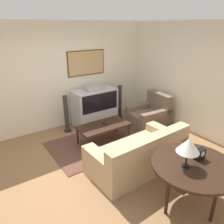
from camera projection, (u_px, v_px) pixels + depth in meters
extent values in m
plane|color=#8E6642|center=(103.00, 162.00, 4.44)|extent=(12.00, 12.00, 0.00)
cube|color=beige|center=(57.00, 77.00, 5.56)|extent=(12.00, 0.06, 2.70)
cube|color=#4C381E|center=(86.00, 63.00, 5.85)|extent=(1.09, 0.03, 0.66)
cube|color=tan|center=(87.00, 63.00, 5.84)|extent=(1.04, 0.01, 0.61)
cube|color=beige|center=(193.00, 80.00, 5.32)|extent=(0.06, 12.00, 2.70)
cube|color=brown|center=(102.00, 142.00, 5.18)|extent=(2.38, 1.47, 0.01)
cube|color=#B7B7BC|center=(95.00, 116.00, 6.09)|extent=(1.16, 0.59, 0.44)
cube|color=#B7B7BC|center=(95.00, 99.00, 5.90)|extent=(1.16, 0.59, 0.54)
cube|color=black|center=(100.00, 102.00, 5.68)|extent=(1.05, 0.01, 0.48)
cube|color=#9E9EA3|center=(94.00, 88.00, 5.78)|extent=(0.52, 0.32, 0.09)
cube|color=tan|center=(136.00, 157.00, 4.23)|extent=(1.90, 1.01, 0.41)
cube|color=tan|center=(151.00, 147.00, 3.81)|extent=(1.87, 0.28, 0.41)
cube|color=tan|center=(165.00, 141.00, 4.65)|extent=(0.27, 0.95, 0.57)
cube|color=tan|center=(102.00, 170.00, 3.75)|extent=(0.27, 0.95, 0.57)
cube|color=#877154|center=(162.00, 139.00, 4.15)|extent=(0.36, 0.13, 0.34)
cube|color=#877154|center=(128.00, 153.00, 3.69)|extent=(0.36, 0.13, 0.34)
cube|color=brown|center=(147.00, 119.00, 5.97)|extent=(1.00, 0.90, 0.39)
cube|color=brown|center=(159.00, 102.00, 5.98)|extent=(0.24, 0.85, 0.49)
cube|color=brown|center=(140.00, 113.00, 6.21)|extent=(0.95, 0.23, 0.53)
cube|color=brown|center=(156.00, 121.00, 5.67)|extent=(0.95, 0.23, 0.53)
cube|color=black|center=(104.00, 126.00, 5.03)|extent=(1.19, 0.60, 0.04)
cylinder|color=black|center=(88.00, 146.00, 4.63)|extent=(0.04, 0.04, 0.41)
cylinder|color=black|center=(129.00, 132.00, 5.21)|extent=(0.04, 0.04, 0.41)
cylinder|color=black|center=(78.00, 136.00, 5.02)|extent=(0.04, 0.04, 0.41)
cylinder|color=black|center=(116.00, 125.00, 5.60)|extent=(0.04, 0.04, 0.41)
cylinder|color=black|center=(194.00, 165.00, 3.15)|extent=(1.22, 1.22, 0.04)
cube|color=black|center=(193.00, 169.00, 3.17)|extent=(1.04, 0.49, 0.08)
cylinder|color=black|center=(168.00, 195.00, 3.11)|extent=(0.05, 0.05, 0.69)
cylinder|color=black|center=(204.00, 173.00, 3.56)|extent=(0.05, 0.05, 0.69)
cylinder|color=black|center=(215.00, 202.00, 2.98)|extent=(0.05, 0.05, 0.69)
cylinder|color=black|center=(185.00, 166.00, 3.08)|extent=(0.11, 0.11, 0.02)
cylinder|color=black|center=(187.00, 153.00, 3.01)|extent=(0.02, 0.02, 0.38)
cone|color=silver|center=(188.00, 145.00, 2.96)|extent=(0.32, 0.32, 0.20)
cube|color=black|center=(200.00, 154.00, 3.22)|extent=(0.16, 0.09, 0.17)
cylinder|color=white|center=(203.00, 154.00, 3.17)|extent=(0.08, 0.01, 0.08)
cube|color=black|center=(105.00, 124.00, 5.06)|extent=(0.06, 0.16, 0.02)
cylinder|color=black|center=(68.00, 131.00, 5.72)|extent=(0.20, 0.20, 0.02)
cylinder|color=#2D2D2D|center=(66.00, 114.00, 5.54)|extent=(0.12, 0.12, 0.97)
cylinder|color=black|center=(119.00, 116.00, 6.61)|extent=(0.20, 0.20, 0.02)
cylinder|color=#2D2D2D|center=(120.00, 101.00, 6.43)|extent=(0.12, 0.12, 0.97)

